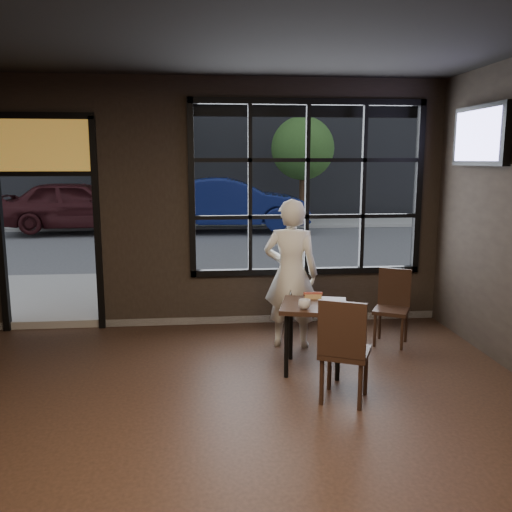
{
  "coord_description": "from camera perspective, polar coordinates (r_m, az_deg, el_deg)",
  "views": [
    {
      "loc": [
        -0.16,
        -3.51,
        2.17
      ],
      "look_at": [
        0.4,
        2.2,
        1.15
      ],
      "focal_mm": 38.0,
      "sensor_mm": 36.0,
      "label": 1
    }
  ],
  "objects": [
    {
      "name": "floor",
      "position": [
        4.14,
        -2.73,
        -21.77
      ],
      "size": [
        6.0,
        7.0,
        0.02
      ],
      "primitive_type": "cube",
      "color": "black",
      "rests_on": "ground"
    },
    {
      "name": "window_frame",
      "position": [
        7.15,
        5.41,
        7.08
      ],
      "size": [
        3.06,
        0.12,
        2.28
      ],
      "primitive_type": "cube",
      "color": "black",
      "rests_on": "ground"
    },
    {
      "name": "stained_transom",
      "position": [
        7.27,
        -21.47,
        10.82
      ],
      "size": [
        1.2,
        0.06,
        0.7
      ],
      "primitive_type": "cube",
      "color": "orange",
      "rests_on": "ground"
    },
    {
      "name": "street_asphalt",
      "position": [
        27.6,
        -5.29,
        5.52
      ],
      "size": [
        60.0,
        41.0,
        0.04
      ],
      "primitive_type": "cube",
      "color": "#545456",
      "rests_on": "ground"
    },
    {
      "name": "building_across",
      "position": [
        27.04,
        -5.55,
        21.44
      ],
      "size": [
        28.0,
        12.0,
        15.0
      ],
      "primitive_type": "cube",
      "color": "#5B5956",
      "rests_on": "ground"
    },
    {
      "name": "cafe_table",
      "position": [
        5.73,
        6.04,
        -8.44
      ],
      "size": [
        0.8,
        0.8,
        0.71
      ],
      "primitive_type": "cube",
      "rotation": [
        0.0,
        0.0,
        -0.25
      ],
      "color": "black",
      "rests_on": "floor"
    },
    {
      "name": "chair_near",
      "position": [
        5.03,
        9.35,
        -9.6
      ],
      "size": [
        0.56,
        0.56,
        0.98
      ],
      "primitive_type": "cube",
      "rotation": [
        0.0,
        0.0,
        2.71
      ],
      "color": "black",
      "rests_on": "floor"
    },
    {
      "name": "chair_window",
      "position": [
        6.62,
        14.06,
        -5.34
      ],
      "size": [
        0.52,
        0.52,
        0.89
      ],
      "primitive_type": "cube",
      "rotation": [
        0.0,
        0.0,
        -0.5
      ],
      "color": "black",
      "rests_on": "floor"
    },
    {
      "name": "man",
      "position": [
        6.29,
        3.68,
        -1.88
      ],
      "size": [
        0.72,
        0.56,
        1.74
      ],
      "primitive_type": "imported",
      "rotation": [
        0.0,
        0.0,
        2.89
      ],
      "color": "silver",
      "rests_on": "floor"
    },
    {
      "name": "hotdog",
      "position": [
        5.83,
        6.01,
        -4.19
      ],
      "size": [
        0.21,
        0.1,
        0.06
      ],
      "primitive_type": null,
      "rotation": [
        0.0,
        0.0,
        -0.09
      ],
      "color": "tan",
      "rests_on": "cafe_table"
    },
    {
      "name": "cup",
      "position": [
        5.42,
        5.12,
        -5.08
      ],
      "size": [
        0.16,
        0.16,
        0.1
      ],
      "primitive_type": "imported",
      "rotation": [
        0.0,
        0.0,
        -0.4
      ],
      "color": "silver",
      "rests_on": "cafe_table"
    },
    {
      "name": "tv",
      "position": [
        6.65,
        22.58,
        11.64
      ],
      "size": [
        0.13,
        1.13,
        0.66
      ],
      "primitive_type": "cube",
      "color": "black",
      "rests_on": "wall_right"
    },
    {
      "name": "navy_car",
      "position": [
        16.35,
        -2.69,
        5.53
      ],
      "size": [
        4.73,
        1.86,
        1.53
      ],
      "primitive_type": "imported",
      "rotation": [
        0.0,
        0.0,
        1.52
      ],
      "color": "#0D1746",
      "rests_on": "street_asphalt"
    },
    {
      "name": "maroon_car",
      "position": [
        16.86,
        -18.21,
        5.1
      ],
      "size": [
        4.43,
        1.91,
        1.49
      ],
      "primitive_type": "imported",
      "rotation": [
        0.0,
        0.0,
        1.6
      ],
      "color": "black",
      "rests_on": "street_asphalt"
    },
    {
      "name": "tree_left",
      "position": [
        18.71,
        -13.57,
        13.3
      ],
      "size": [
        2.74,
        2.74,
        4.68
      ],
      "color": "#332114",
      "rests_on": "street_asphalt"
    },
    {
      "name": "tree_right",
      "position": [
        18.45,
        4.92,
        11.2
      ],
      "size": [
        2.11,
        2.11,
        3.59
      ],
      "color": "#332114",
      "rests_on": "street_asphalt"
    }
  ]
}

